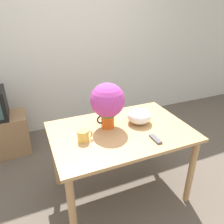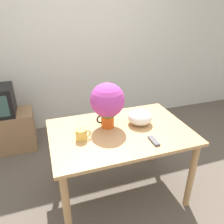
{
  "view_description": "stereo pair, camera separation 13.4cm",
  "coord_description": "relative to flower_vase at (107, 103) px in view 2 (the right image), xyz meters",
  "views": [
    {
      "loc": [
        -0.71,
        -1.42,
        1.79
      ],
      "look_at": [
        -0.02,
        0.23,
        0.9
      ],
      "focal_mm": 35.0,
      "sensor_mm": 36.0,
      "label": 1
    },
    {
      "loc": [
        -0.59,
        -1.47,
        1.79
      ],
      "look_at": [
        -0.02,
        0.23,
        0.9
      ],
      "focal_mm": 35.0,
      "sensor_mm": 36.0,
      "label": 2
    }
  ],
  "objects": [
    {
      "name": "table",
      "position": [
        0.09,
        -0.11,
        -0.35
      ],
      "size": [
        1.27,
        0.85,
        0.76
      ],
      "color": "tan",
      "rests_on": "ground_plane"
    },
    {
      "name": "white_bowl",
      "position": [
        0.31,
        -0.04,
        -0.17
      ],
      "size": [
        0.23,
        0.23,
        0.14
      ],
      "color": "silver",
      "rests_on": "table"
    },
    {
      "name": "tv_stand",
      "position": [
        -1.11,
        1.11,
        -0.74
      ],
      "size": [
        0.79,
        0.4,
        0.53
      ],
      "color": "#8E6B47",
      "rests_on": "ground_plane"
    },
    {
      "name": "ground_plane",
      "position": [
        0.06,
        -0.23,
        -1.0
      ],
      "size": [
        12.0,
        12.0,
        0.0
      ],
      "primitive_type": "plane",
      "color": "brown"
    },
    {
      "name": "remote_control",
      "position": [
        0.29,
        -0.37,
        -0.23
      ],
      "size": [
        0.05,
        0.14,
        0.02
      ],
      "color": "#4C4C51",
      "rests_on": "table"
    },
    {
      "name": "wall_back",
      "position": [
        0.06,
        1.56,
        0.3
      ],
      "size": [
        8.0,
        0.05,
        2.6
      ],
      "color": "silver",
      "rests_on": "ground_plane"
    },
    {
      "name": "flower_vase",
      "position": [
        0.0,
        0.0,
        0.0
      ],
      "size": [
        0.31,
        0.31,
        0.43
      ],
      "color": "#E05619",
      "rests_on": "table"
    },
    {
      "name": "coffee_mug",
      "position": [
        -0.27,
        -0.14,
        -0.2
      ],
      "size": [
        0.13,
        0.1,
        0.1
      ],
      "color": "gold",
      "rests_on": "table"
    }
  ]
}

